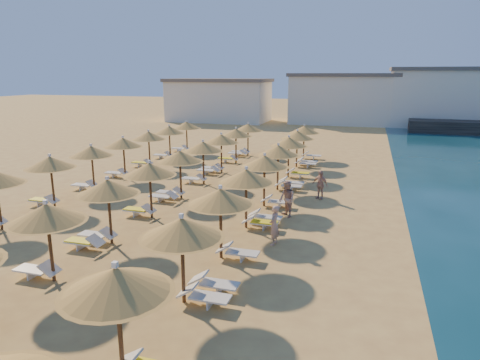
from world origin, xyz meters
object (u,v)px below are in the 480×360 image
(parasol_row_east, at_px, (256,169))
(beachgoer_b, at_px, (287,199))
(beachgoer_c, at_px, (320,185))
(beachgoer_a, at_px, (274,225))
(parasol_row_west, at_px, (166,163))

(parasol_row_east, bearing_deg, beachgoer_b, 11.87)
(beachgoer_b, xyz_separation_m, beachgoer_c, (1.25, 3.81, -0.08))
(beachgoer_b, xyz_separation_m, beachgoer_a, (0.18, -3.81, -0.06))
(parasol_row_west, bearing_deg, beachgoer_a, -27.26)
(parasol_row_east, bearing_deg, beachgoer_a, -63.59)
(parasol_row_west, height_order, beachgoer_b, parasol_row_west)
(parasol_row_east, bearing_deg, beachgoer_c, 55.90)
(beachgoer_a, bearing_deg, parasol_row_west, -110.41)
(parasol_row_east, relative_size, parasol_row_west, 1.00)
(beachgoer_b, distance_m, beachgoer_a, 3.81)
(parasol_row_west, xyz_separation_m, beachgoer_b, (6.58, 0.33, -1.55))
(parasol_row_east, relative_size, beachgoer_c, 20.51)
(beachgoer_c, bearing_deg, beachgoer_a, -72.35)
(parasol_row_east, distance_m, beachgoer_b, 2.21)
(parasol_row_west, bearing_deg, beachgoer_c, 27.85)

